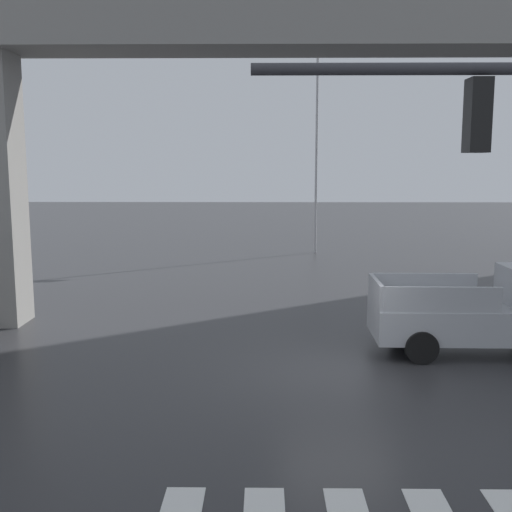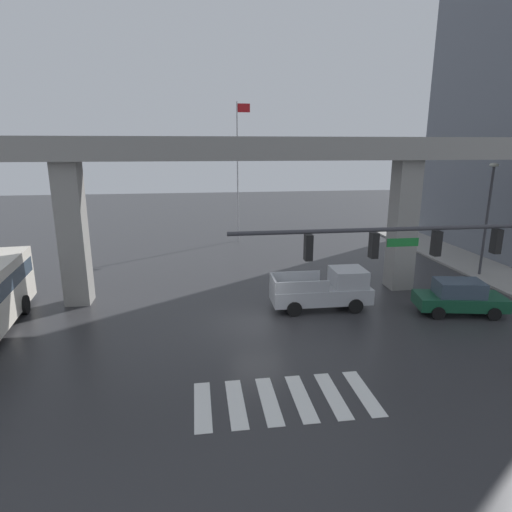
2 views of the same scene
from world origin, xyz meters
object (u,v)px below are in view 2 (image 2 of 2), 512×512
(sedan_dark_green, at_px, (459,297))
(street_lamp_mid_block, at_px, (488,207))
(traffic_signal_mast, at_px, (439,255))
(flagpole, at_px, (238,164))
(pickup_truck, at_px, (326,290))

(sedan_dark_green, height_order, street_lamp_mid_block, street_lamp_mid_block)
(traffic_signal_mast, height_order, street_lamp_mid_block, street_lamp_mid_block)
(flagpole, bearing_deg, street_lamp_mid_block, -41.96)
(pickup_truck, bearing_deg, street_lamp_mid_block, 18.81)
(sedan_dark_green, xyz_separation_m, street_lamp_mid_block, (5.16, 5.61, 3.70))
(sedan_dark_green, distance_m, traffic_signal_mast, 8.43)
(pickup_truck, xyz_separation_m, flagpole, (-2.80, 16.89, 5.75))
(traffic_signal_mast, bearing_deg, street_lamp_mid_block, 48.19)
(traffic_signal_mast, bearing_deg, pickup_truck, 101.58)
(traffic_signal_mast, bearing_deg, flagpole, 100.08)
(traffic_signal_mast, distance_m, flagpole, 24.69)
(traffic_signal_mast, xyz_separation_m, street_lamp_mid_block, (10.09, 11.28, -0.11))
(pickup_truck, bearing_deg, flagpole, 99.42)
(sedan_dark_green, xyz_separation_m, flagpole, (-9.24, 18.55, 5.89))
(pickup_truck, height_order, street_lamp_mid_block, street_lamp_mid_block)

